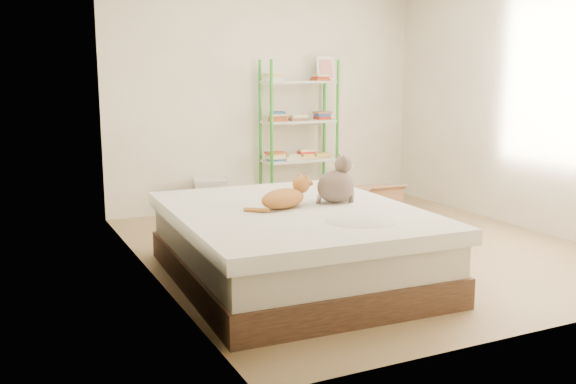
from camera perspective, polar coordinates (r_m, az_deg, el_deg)
room at (r=5.66m, az=6.83°, el=7.91°), size 3.81×4.21×2.61m
bed at (r=4.87m, az=0.46°, el=-4.65°), size 1.82×2.24×0.55m
orange_cat at (r=4.78m, az=-0.45°, el=-0.36°), size 0.52×0.40×0.19m
grey_cat at (r=4.99m, az=4.27°, el=1.12°), size 0.33×0.28×0.37m
shelf_unit at (r=7.48m, az=1.04°, el=5.12°), size 0.92×0.36×1.74m
cardboard_box at (r=7.18m, az=7.96°, el=-0.76°), size 0.45×0.42×0.36m
white_bin at (r=7.12m, az=-6.90°, el=-0.44°), size 0.42×0.39×0.41m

